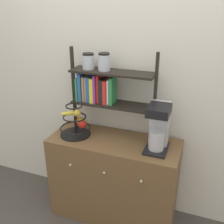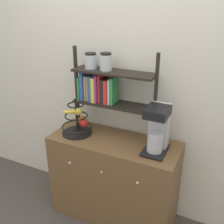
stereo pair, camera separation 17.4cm
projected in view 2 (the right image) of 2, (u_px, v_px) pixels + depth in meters
The scene contains 5 objects.
wall_back at pixel (127, 76), 2.25m from camera, with size 7.00×0.05×2.60m, color silver.
sideboard at pixel (114, 179), 2.39m from camera, with size 1.12×0.46×0.80m.
coffee_maker at pixel (158, 128), 2.02m from camera, with size 0.18×0.26×0.38m.
fruit_stand at pixel (79, 121), 2.32m from camera, with size 0.27×0.27×0.33m.
shelf_hutch at pixel (103, 85), 2.21m from camera, with size 0.75×0.20×0.75m.
Camera 2 is at (0.83, -1.54, 1.91)m, focal length 42.00 mm.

